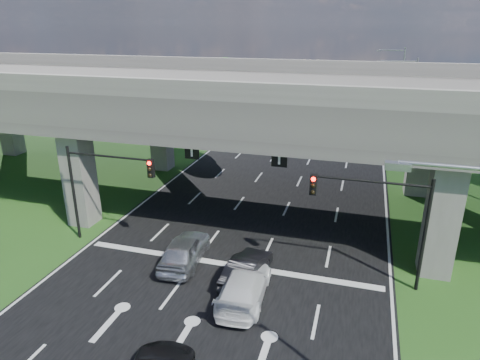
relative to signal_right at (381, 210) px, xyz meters
The scene contains 17 objects.
ground 9.71m from the signal_right, 153.26° to the right, with size 160.00×160.00×0.00m, color #244D19.
road 10.74m from the signal_right, 142.25° to the left, with size 18.00×120.00×0.03m, color black.
overpass 11.84m from the signal_right, 134.16° to the left, with size 80.00×15.00×10.00m.
warehouse 45.97m from the signal_right, 137.44° to the left, with size 20.00×10.00×4.00m, color #9E9E99.
signal_right is the anchor object (origin of this frame).
signal_left 15.65m from the signal_right, behind, with size 5.76×0.54×6.00m.
streetlight_far 20.25m from the signal_right, 83.53° to the left, with size 3.38×0.25×10.00m.
streetlight_beyond 36.17m from the signal_right, 86.39° to the left, with size 3.38×0.25×10.00m.
tree_left_near 31.01m from the signal_right, 134.63° to the left, with size 4.50×4.50×7.80m.
tree_left_mid 38.96m from the signal_right, 129.50° to the left, with size 3.91×3.90×6.76m.
tree_left_far 43.37m from the signal_right, 118.63° to the left, with size 4.80×4.80×8.32m.
tree_right_near 24.62m from the signal_right, 77.76° to the left, with size 4.20×4.20×7.28m.
tree_right_mid 33.10m from the signal_right, 75.62° to the left, with size 3.91×3.90×6.76m.
tree_right_far 40.29m from the signal_right, 83.99° to the left, with size 4.50×4.50×7.80m.
car_silver 10.72m from the signal_right, behind, with size 1.94×4.82×1.64m, color silver.
car_dark 7.40m from the signal_right, 165.27° to the right, with size 1.49×4.29×1.41m, color black.
car_white 7.64m from the signal_right, 151.79° to the right, with size 2.09×5.15×1.49m, color white.
Camera 1 is at (6.62, -16.36, 12.82)m, focal length 32.00 mm.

